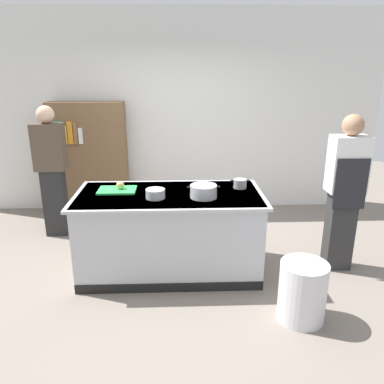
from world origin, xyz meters
name	(u,v)px	position (x,y,z in m)	size (l,w,h in m)	color
ground_plane	(171,269)	(0.00, 0.00, 0.00)	(10.00, 10.00, 0.00)	slate
back_wall	(171,113)	(0.00, 2.10, 1.50)	(6.40, 0.12, 3.00)	white
counter_island	(170,232)	(0.00, 0.00, 0.47)	(1.98, 0.98, 0.90)	#B7BABF
cutting_board	(117,190)	(-0.56, 0.11, 0.91)	(0.40, 0.28, 0.02)	green
onion	(120,185)	(-0.52, 0.12, 0.96)	(0.09, 0.09, 0.09)	tan
stock_pot	(204,191)	(0.35, -0.13, 0.97)	(0.34, 0.27, 0.13)	#B7BABF
sauce_pan	(240,184)	(0.78, 0.17, 0.95)	(0.21, 0.15, 0.10)	#99999E
mixing_bowl	(155,194)	(-0.14, -0.14, 0.95)	(0.20, 0.20, 0.10)	#B7BABF
trash_bin	(302,291)	(1.19, -0.92, 0.28)	(0.42, 0.42, 0.55)	silver
person_chef	(345,190)	(1.88, 0.00, 0.91)	(0.38, 0.25, 1.72)	#2E2E2E
person_guest	(52,169)	(-1.54, 1.04, 0.91)	(0.38, 0.24, 1.72)	#252525
bookshelf	(90,160)	(-1.22, 1.80, 0.85)	(1.10, 0.31, 1.70)	brown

